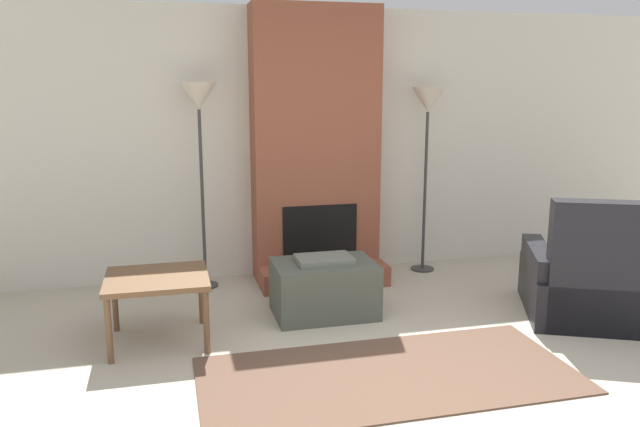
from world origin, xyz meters
name	(u,v)px	position (x,y,z in m)	size (l,w,h in m)	color
ground_plane	(426,411)	(0.00, 0.00, 0.00)	(24.00, 24.00, 0.00)	#B2A893
wall_back	(310,143)	(0.00, 2.95, 1.30)	(8.26, 0.06, 2.60)	beige
fireplace	(316,154)	(0.00, 2.71, 1.22)	(1.21, 0.71, 2.60)	brown
ottoman	(324,288)	(-0.19, 1.67, 0.23)	(0.83, 0.56, 0.50)	#474C42
armchair	(591,285)	(1.88, 1.06, 0.29)	(1.30, 1.34, 1.03)	black
side_table	(157,284)	(-1.51, 1.42, 0.45)	(0.74, 0.67, 0.51)	brown
floor_lamp_left	(199,108)	(-1.09, 2.65, 1.67)	(0.33, 0.33, 1.90)	#333333
floor_lamp_right	(428,110)	(1.11, 2.65, 1.62)	(0.33, 0.33, 1.85)	#333333
area_rug	(388,375)	(-0.06, 0.48, 0.01)	(2.47, 1.14, 0.01)	brown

